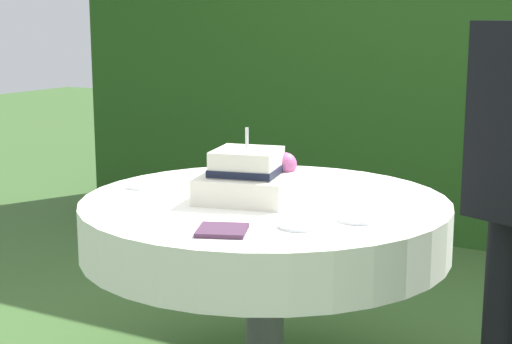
{
  "coord_description": "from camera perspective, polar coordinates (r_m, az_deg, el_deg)",
  "views": [
    {
      "loc": [
        1.28,
        -2.41,
        1.41
      ],
      "look_at": [
        -0.03,
        -0.02,
        0.87
      ],
      "focal_mm": 54.72,
      "sensor_mm": 36.0,
      "label": 1
    }
  ],
  "objects": [
    {
      "name": "serving_plate_left",
      "position": [
        2.53,
        7.5,
        -3.42
      ],
      "size": [
        0.13,
        0.13,
        0.01
      ],
      "primitive_type": "cylinder",
      "color": "white",
      "rests_on": "cake_table"
    },
    {
      "name": "napkin_stack",
      "position": [
        2.37,
        -2.49,
        -4.28
      ],
      "size": [
        0.19,
        0.19,
        0.01
      ],
      "primitive_type": "cube",
      "rotation": [
        0.0,
        0.0,
        0.38
      ],
      "color": "#4C2D47",
      "rests_on": "cake_table"
    },
    {
      "name": "serving_plate_far",
      "position": [
        3.02,
        -8.41,
        -1.04
      ],
      "size": [
        0.11,
        0.11,
        0.01
      ],
      "primitive_type": "cylinder",
      "color": "white",
      "rests_on": "cake_table"
    },
    {
      "name": "wedding_cake",
      "position": [
        2.78,
        -0.54,
        -0.4
      ],
      "size": [
        0.38,
        0.38,
        0.26
      ],
      "color": "silver",
      "rests_on": "cake_table"
    },
    {
      "name": "cake_table",
      "position": [
        2.83,
        0.65,
        -4.03
      ],
      "size": [
        1.33,
        1.33,
        0.77
      ],
      "color": "#4C4C51",
      "rests_on": "ground_plane"
    },
    {
      "name": "foliage_hedge",
      "position": [
        5.1,
        14.3,
        9.6
      ],
      "size": [
        5.49,
        0.43,
        2.59
      ],
      "primitive_type": "cube",
      "color": "#234C19",
      "rests_on": "ground_plane"
    },
    {
      "name": "serving_plate_near",
      "position": [
        2.43,
        3.19,
        -3.91
      ],
      "size": [
        0.13,
        0.13,
        0.01
      ],
      "primitive_type": "cylinder",
      "color": "white",
      "rests_on": "cake_table"
    }
  ]
}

